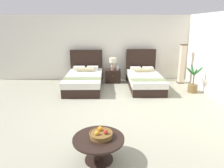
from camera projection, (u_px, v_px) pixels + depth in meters
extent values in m
cube|color=#A2A088|center=(117.00, 111.00, 5.44)|extent=(9.73, 10.29, 0.02)
cube|color=white|center=(114.00, 48.00, 8.28)|extent=(9.73, 0.12, 2.58)
cube|color=black|center=(84.00, 85.00, 7.29)|extent=(1.20, 2.12, 0.30)
cube|color=silver|center=(84.00, 78.00, 7.22)|extent=(1.24, 2.16, 0.21)
cube|color=black|center=(87.00, 65.00, 8.20)|extent=(1.27, 0.07, 1.25)
cube|color=silver|center=(79.00, 68.00, 7.93)|extent=(0.43, 0.30, 0.14)
cube|color=white|center=(93.00, 68.00, 7.94)|extent=(0.43, 0.30, 0.14)
cylinder|color=#C4BA8B|center=(85.00, 69.00, 7.70)|extent=(0.65, 0.15, 0.15)
cube|color=gray|center=(82.00, 79.00, 6.69)|extent=(1.25, 0.36, 0.01)
cube|color=black|center=(145.00, 84.00, 7.34)|extent=(1.10, 2.04, 0.28)
cube|color=silver|center=(145.00, 78.00, 7.27)|extent=(1.14, 2.08, 0.20)
cube|color=black|center=(141.00, 65.00, 8.20)|extent=(1.17, 0.06, 1.28)
cube|color=silver|center=(136.00, 69.00, 7.94)|extent=(0.39, 0.30, 0.14)
cube|color=silver|center=(148.00, 69.00, 7.95)|extent=(0.39, 0.30, 0.14)
cylinder|color=#C4BA8B|center=(143.00, 70.00, 7.71)|extent=(0.60, 0.15, 0.15)
cube|color=gray|center=(149.00, 80.00, 6.63)|extent=(1.15, 0.39, 0.01)
cube|color=black|center=(113.00, 76.00, 8.07)|extent=(0.60, 0.45, 0.50)
sphere|color=tan|center=(113.00, 76.00, 7.82)|extent=(0.02, 0.02, 0.02)
cylinder|color=tan|center=(113.00, 69.00, 8.02)|extent=(0.16, 0.16, 0.02)
ellipsoid|color=tan|center=(113.00, 66.00, 7.98)|extent=(0.16, 0.16, 0.22)
cylinder|color=#99844C|center=(113.00, 63.00, 7.95)|extent=(0.02, 0.02, 0.04)
cylinder|color=beige|center=(113.00, 60.00, 7.91)|extent=(0.28, 0.28, 0.18)
cylinder|color=#AAB6BC|center=(117.00, 68.00, 7.94)|extent=(0.10, 0.10, 0.19)
torus|color=#AAB6BC|center=(117.00, 65.00, 7.91)|extent=(0.09, 0.09, 0.01)
cylinder|color=black|center=(99.00, 159.00, 3.49)|extent=(0.48, 0.48, 0.02)
cylinder|color=black|center=(99.00, 150.00, 3.44)|extent=(0.14, 0.14, 0.39)
cylinder|color=black|center=(99.00, 139.00, 3.38)|extent=(0.86, 0.86, 0.04)
cylinder|color=brown|center=(101.00, 135.00, 3.39)|extent=(0.37, 0.37, 0.08)
torus|color=brown|center=(101.00, 133.00, 3.38)|extent=(0.39, 0.39, 0.02)
sphere|color=red|center=(106.00, 132.00, 3.34)|extent=(0.08, 0.08, 0.08)
sphere|color=orange|center=(100.00, 129.00, 3.44)|extent=(0.08, 0.08, 0.08)
sphere|color=gold|center=(97.00, 133.00, 3.31)|extent=(0.07, 0.07, 0.07)
cube|color=#332314|center=(180.00, 82.00, 8.04)|extent=(0.23, 0.23, 0.03)
cube|color=beige|center=(182.00, 64.00, 7.83)|extent=(0.19, 0.19, 1.44)
cube|color=#332314|center=(184.00, 45.00, 7.63)|extent=(0.23, 0.23, 0.02)
cylinder|color=brown|center=(192.00, 88.00, 6.91)|extent=(0.31, 0.31, 0.27)
cylinder|color=brown|center=(194.00, 80.00, 6.82)|extent=(0.04, 0.04, 0.33)
ellipsoid|color=#27652C|center=(198.00, 71.00, 6.72)|extent=(0.29, 0.09, 0.32)
ellipsoid|color=#27652C|center=(193.00, 70.00, 6.84)|extent=(0.09, 0.27, 0.33)
ellipsoid|color=#27652C|center=(190.00, 71.00, 6.74)|extent=(0.32, 0.08, 0.31)
ellipsoid|color=#27652C|center=(196.00, 72.00, 6.64)|extent=(0.07, 0.24, 0.29)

